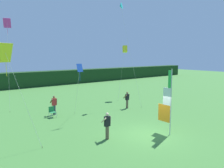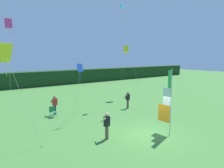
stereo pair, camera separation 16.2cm
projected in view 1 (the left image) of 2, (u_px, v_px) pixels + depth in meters
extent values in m
plane|color=#3D7533|center=(148.00, 135.00, 14.58)|extent=(120.00, 120.00, 0.00)
cube|color=#193819|center=(21.00, 80.00, 35.52)|extent=(80.00, 2.40, 2.47)
cylinder|color=#B7B7BC|center=(171.00, 102.00, 14.28)|extent=(0.06, 0.06, 4.30)
cube|color=orange|center=(164.00, 113.00, 14.78)|extent=(0.02, 0.97, 1.15)
cube|color=white|center=(167.00, 96.00, 14.49)|extent=(0.02, 0.60, 1.15)
cube|color=green|center=(170.00, 79.00, 14.20)|extent=(0.02, 0.23, 1.15)
cylinder|color=#2D334C|center=(54.00, 110.00, 19.42)|extent=(0.22, 0.22, 0.83)
cube|color=red|center=(54.00, 102.00, 19.33)|extent=(0.36, 0.20, 0.62)
sphere|color=brown|center=(54.00, 97.00, 19.27)|extent=(0.20, 0.20, 0.20)
cylinder|color=brown|center=(51.00, 101.00, 19.22)|extent=(0.09, 0.48, 0.42)
cylinder|color=brown|center=(57.00, 102.00, 19.48)|extent=(0.09, 0.14, 0.56)
cylinder|color=brown|center=(127.00, 104.00, 21.79)|extent=(0.22, 0.22, 0.83)
cube|color=black|center=(127.00, 97.00, 21.70)|extent=(0.36, 0.20, 0.56)
sphere|color=brown|center=(127.00, 93.00, 21.64)|extent=(0.20, 0.20, 0.20)
cylinder|color=brown|center=(125.00, 97.00, 21.60)|extent=(0.09, 0.48, 0.42)
cylinder|color=brown|center=(129.00, 97.00, 21.85)|extent=(0.09, 0.14, 0.56)
cylinder|color=brown|center=(107.00, 133.00, 13.77)|extent=(0.22, 0.22, 0.82)
cube|color=black|center=(107.00, 121.00, 13.67)|extent=(0.36, 0.20, 0.63)
sphere|color=beige|center=(107.00, 114.00, 13.62)|extent=(0.20, 0.20, 0.20)
cylinder|color=beige|center=(104.00, 120.00, 13.57)|extent=(0.09, 0.48, 0.42)
cylinder|color=beige|center=(110.00, 121.00, 13.82)|extent=(0.09, 0.14, 0.56)
cylinder|color=#BCBCC1|center=(51.00, 116.00, 18.26)|extent=(0.03, 0.03, 0.42)
cylinder|color=#BCBCC1|center=(57.00, 115.00, 18.55)|extent=(0.03, 0.03, 0.42)
cylinder|color=#BCBCC1|center=(49.00, 115.00, 18.63)|extent=(0.03, 0.03, 0.42)
cylinder|color=#BCBCC1|center=(54.00, 114.00, 18.93)|extent=(0.03, 0.03, 0.42)
cube|color=#237F42|center=(53.00, 112.00, 18.56)|extent=(0.48, 0.48, 0.03)
cube|color=#237F42|center=(51.00, 109.00, 18.72)|extent=(0.48, 0.03, 0.44)
cylinder|color=brown|center=(118.00, 100.00, 25.37)|extent=(0.03, 0.03, 0.08)
cylinder|color=silver|center=(121.00, 74.00, 26.09)|extent=(2.10, 1.20, 5.89)
cube|color=yellow|center=(125.00, 49.00, 26.82)|extent=(0.79, 0.85, 0.87)
cylinder|color=brown|center=(142.00, 107.00, 22.17)|extent=(0.03, 0.03, 0.08)
cylinder|color=silver|center=(131.00, 55.00, 22.76)|extent=(0.04, 3.23, 10.28)
cone|color=#23B2C6|center=(121.00, 6.00, 23.34)|extent=(0.77, 0.70, 0.71)
cylinder|color=brown|center=(10.00, 112.00, 20.37)|extent=(0.03, 0.03, 0.08)
cylinder|color=silver|center=(8.00, 65.00, 21.48)|extent=(1.05, 3.43, 8.40)
cube|color=#DB33A8|center=(7.00, 23.00, 22.59)|extent=(0.82, 0.65, 0.91)
cylinder|color=#DB33A8|center=(8.00, 32.00, 22.69)|extent=(0.02, 0.02, 0.70)
cylinder|color=brown|center=(75.00, 113.00, 19.95)|extent=(0.03, 0.03, 0.08)
cylinder|color=silver|center=(77.00, 92.00, 18.54)|extent=(0.78, 2.34, 4.20)
cube|color=blue|center=(80.00, 68.00, 17.14)|extent=(0.47, 0.23, 0.62)
cylinder|color=blue|center=(80.00, 77.00, 17.22)|extent=(0.02, 0.02, 0.70)
cylinder|color=brown|center=(42.00, 147.00, 12.49)|extent=(0.03, 0.03, 0.08)
cylinder|color=silver|center=(24.00, 102.00, 12.14)|extent=(1.40, 1.06, 5.29)
cube|color=yellow|center=(5.00, 53.00, 11.78)|extent=(0.84, 0.60, 1.02)
cylinder|color=yellow|center=(6.00, 69.00, 11.90)|extent=(0.02, 0.02, 0.70)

